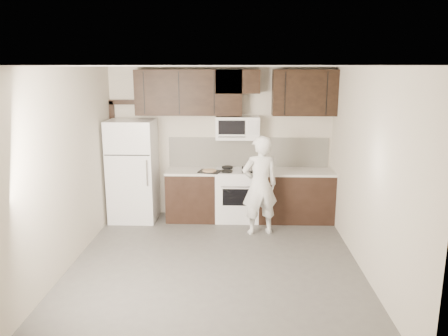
{
  "coord_description": "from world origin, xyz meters",
  "views": [
    {
      "loc": [
        0.31,
        -5.58,
        2.68
      ],
      "look_at": [
        0.1,
        0.9,
        1.19
      ],
      "focal_mm": 35.0,
      "sensor_mm": 36.0,
      "label": 1
    }
  ],
  "objects_px": {
    "person": "(260,185)",
    "refrigerator": "(133,171)",
    "stove": "(237,195)",
    "microwave": "(238,128)"
  },
  "relations": [
    {
      "from": "microwave",
      "to": "person",
      "type": "relative_size",
      "value": 0.46
    },
    {
      "from": "microwave",
      "to": "refrigerator",
      "type": "distance_m",
      "value": 2.0
    },
    {
      "from": "stove",
      "to": "person",
      "type": "bearing_deg",
      "value": -61.63
    },
    {
      "from": "stove",
      "to": "person",
      "type": "xyz_separation_m",
      "value": [
        0.37,
        -0.68,
        0.36
      ]
    },
    {
      "from": "microwave",
      "to": "refrigerator",
      "type": "bearing_deg",
      "value": -174.85
    },
    {
      "from": "person",
      "to": "refrigerator",
      "type": "bearing_deg",
      "value": -31.06
    },
    {
      "from": "stove",
      "to": "refrigerator",
      "type": "relative_size",
      "value": 0.52
    },
    {
      "from": "stove",
      "to": "microwave",
      "type": "bearing_deg",
      "value": 90.1
    },
    {
      "from": "stove",
      "to": "microwave",
      "type": "distance_m",
      "value": 1.2
    },
    {
      "from": "microwave",
      "to": "person",
      "type": "distance_m",
      "value": 1.21
    }
  ]
}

